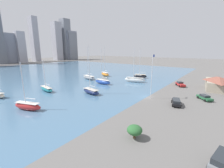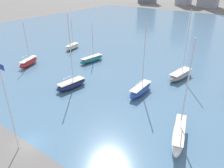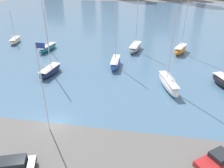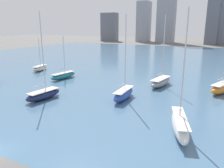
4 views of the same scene
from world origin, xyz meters
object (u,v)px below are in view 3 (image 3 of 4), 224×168
Objects in this scene: sailboat_navy at (50,70)px; sailboat_teal at (48,48)px; sailboat_gray at (135,47)px; sailboat_orange at (180,49)px; flag_pole at (43,86)px; sailboat_blue at (115,63)px; parked_wagon_black at (11,165)px; sailboat_cream at (15,40)px; sailboat_white at (168,84)px; parked_pickup_red at (217,160)px.

sailboat_teal is (-7.08, 14.65, -0.11)m from sailboat_navy.
sailboat_orange is (12.21, -0.07, 0.11)m from sailboat_gray.
flag_pole is 1.21× the size of sailboat_teal.
sailboat_blue is 12.70m from sailboat_gray.
parked_wagon_black is at bearing -94.97° from sailboat_gray.
sailboat_blue is 0.97× the size of sailboat_gray.
sailboat_navy is 1.45× the size of sailboat_teal.
sailboat_navy is 1.61× the size of sailboat_cream.
sailboat_gray is 12.21m from sailboat_orange.
flag_pole is 0.83× the size of sailboat_gray.
sailboat_blue is 35.88m from sailboat_cream.
sailboat_orange is at bearing 39.90° from sailboat_navy.
sailboat_navy reaches higher than sailboat_white.
sailboat_blue is at bearing 33.51° from sailboat_navy.
sailboat_white is 21.47m from sailboat_orange.
sailboat_orange is (4.47, 21.00, -0.04)m from sailboat_white.
sailboat_white is (31.85, -17.14, 0.32)m from sailboat_teal.
sailboat_navy reaches higher than sailboat_cream.
sailboat_blue reaches higher than sailboat_cream.
sailboat_cream is (-33.30, 13.35, -0.24)m from sailboat_blue.
sailboat_teal is at bearing -34.70° from sailboat_cream.
sailboat_gray reaches higher than sailboat_blue.
sailboat_gray reaches higher than sailboat_white.
sailboat_white reaches higher than flag_pole.
sailboat_gray is at bearing 93.70° from sailboat_white.
parked_wagon_black is at bearing -68.49° from sailboat_navy.
sailboat_teal is 50.45m from parked_pickup_red.
sailboat_cream is at bearing 165.84° from sailboat_teal.
sailboat_orange reaches higher than sailboat_white.
sailboat_gray is at bearing 55.06° from sailboat_navy.
sailboat_cream is 0.61× the size of sailboat_orange.
sailboat_blue is 21.94m from sailboat_teal.
parked_pickup_red reaches higher than parked_wagon_black.
sailboat_gray is at bearing -14.89° from sailboat_cream.
sailboat_navy is 16.27m from sailboat_teal.
sailboat_orange is at bearing 58.64° from flag_pole.
parked_pickup_red is at bearing -63.70° from sailboat_gray.
sailboat_cream is 0.64× the size of sailboat_white.
sailboat_teal is 0.68× the size of sailboat_orange.
sailboat_gray is (17.03, 18.58, 0.06)m from sailboat_navy.
sailboat_white is at bearing -80.21° from sailboat_orange.
sailboat_blue is 2.85× the size of parked_pickup_red.
sailboat_white is at bearing 157.21° from parked_pickup_red.
parked_pickup_red is at bearing -60.64° from sailboat_blue.
parked_wagon_black is at bearing -146.15° from sailboat_white.
sailboat_orange reaches higher than sailboat_blue.
sailboat_white is at bearing -39.09° from sailboat_blue.
flag_pole is 9.76m from parked_wagon_black.
sailboat_white is 0.96× the size of sailboat_orange.
sailboat_blue is 2.77× the size of parked_wagon_black.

